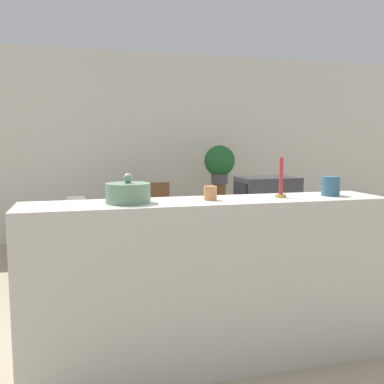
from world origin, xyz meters
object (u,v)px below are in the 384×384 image
object	(u,v)px
potted_plant	(220,162)
decorative_bowl	(128,193)
couch	(113,254)
television	(267,198)
wooden_chair	(156,214)

from	to	relation	value
potted_plant	decorative_bowl	distance (m)	3.69
couch	television	world-z (taller)	television
couch	potted_plant	bearing A→B (deg)	41.35
potted_plant	decorative_bowl	world-z (taller)	potted_plant
television	potted_plant	size ratio (longest dim) A/B	1.25
couch	wooden_chair	xyz separation A→B (m)	(0.65, 1.06, 0.21)
potted_plant	decorative_bowl	bearing A→B (deg)	-117.04
television	decorative_bowl	xyz separation A→B (m)	(-1.83, -2.04, 0.35)
wooden_chair	potted_plant	distance (m)	1.23
wooden_chair	decorative_bowl	xyz separation A→B (m)	(-0.69, -2.91, 0.63)
couch	wooden_chair	size ratio (longest dim) A/B	1.86
potted_plant	decorative_bowl	size ratio (longest dim) A/B	2.08
couch	potted_plant	xyz separation A→B (m)	(1.63, 1.43, 0.85)
couch	television	xyz separation A→B (m)	(1.78, 0.19, 0.49)
couch	wooden_chair	bearing A→B (deg)	58.64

